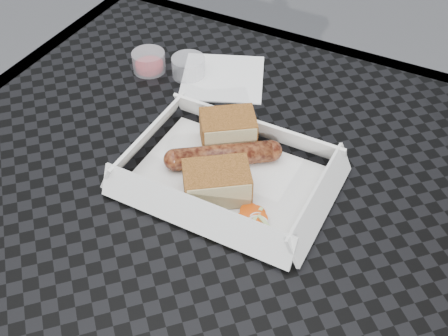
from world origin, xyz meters
name	(u,v)px	position (x,y,z in m)	size (l,w,h in m)	color
patio_table	(206,241)	(0.00, 0.00, 0.67)	(0.80, 0.80, 0.74)	black
food_tray	(228,179)	(0.01, 0.04, 0.75)	(0.22, 0.15, 0.00)	white
bratwurst	(223,155)	(-0.01, 0.06, 0.76)	(0.13, 0.10, 0.03)	brown
bread_near	(228,130)	(-0.02, 0.10, 0.77)	(0.07, 0.05, 0.04)	brown
bread_far	(217,183)	(0.01, 0.01, 0.77)	(0.08, 0.05, 0.04)	brown
veg_garnish	(258,220)	(0.07, 0.00, 0.75)	(0.03, 0.03, 0.00)	#D74609
napkin	(223,78)	(-0.10, 0.23, 0.75)	(0.12, 0.12, 0.00)	white
condiment_cup_sauce	(149,62)	(-0.21, 0.20, 0.76)	(0.05, 0.05, 0.03)	maroon
condiment_cup_empty	(188,67)	(-0.15, 0.21, 0.76)	(0.05, 0.05, 0.03)	silver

